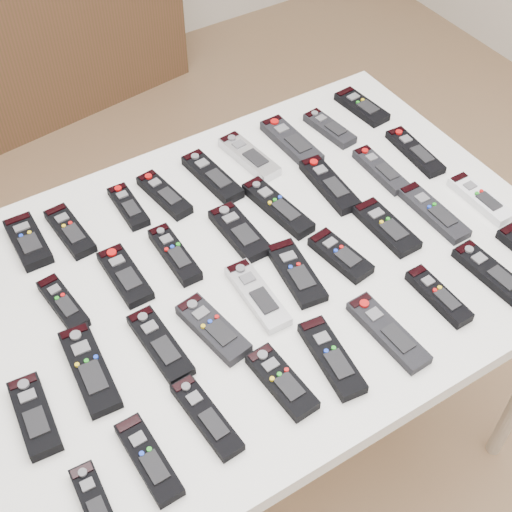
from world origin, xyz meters
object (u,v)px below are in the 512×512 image
remote_19 (90,369)px  remote_32 (332,358)px  table (256,280)px  remote_8 (330,129)px  remote_4 (164,195)px  remote_10 (63,303)px  remote_29 (149,459)px  remote_30 (206,417)px  remote_16 (380,170)px  remote_27 (480,199)px  remote_2 (70,231)px  remote_12 (175,254)px  remote_22 (257,295)px  remote_31 (282,382)px  remote_7 (291,142)px  remote_5 (212,177)px  remote_24 (340,255)px  remote_23 (296,273)px  remote_34 (439,296)px  remote_13 (239,232)px  remote_26 (434,212)px  remote_9 (362,107)px  remote_33 (388,332)px  remote_15 (329,185)px  remote_18 (35,416)px  remote_14 (278,207)px  remote_17 (415,152)px  remote_3 (128,207)px  remote_11 (125,276)px  remote_20 (160,345)px  remote_25 (386,227)px  remote_1 (28,241)px  remote_35 (492,274)px  remote_21 (213,329)px

remote_19 → remote_32: remote_32 is taller
table → remote_8: bearing=35.3°
remote_4 → remote_10: same height
remote_29 → remote_30: 0.12m
table → remote_4: (-0.07, 0.27, 0.07)m
remote_16 → remote_27: size_ratio=0.99×
remote_2 → remote_16: remote_16 is taller
remote_10 → remote_16: bearing=-7.0°
remote_12 → remote_29: 0.46m
remote_22 → remote_4: bearing=95.9°
remote_29 → remote_31: bearing=0.3°
remote_7 → remote_22: remote_7 is taller
remote_30 → remote_32: (0.26, -0.02, 0.00)m
remote_22 → remote_10: bearing=153.3°
remote_5 → remote_24: size_ratio=1.26×
remote_7 → remote_23: 0.42m
remote_2 → remote_19: bearing=-109.9°
remote_7 → remote_34: bearing=-93.7°
remote_16 → remote_13: bearing=-179.1°
remote_7 → remote_26: size_ratio=1.03×
remote_9 → remote_33: bearing=-128.6°
remote_15 → remote_30: size_ratio=1.08×
remote_18 → remote_24: size_ratio=1.09×
remote_14 → remote_17: bearing=-8.4°
remote_3 → remote_27: size_ratio=0.84×
table → remote_24: (0.15, -0.08, 0.07)m
remote_11 → remote_34: 0.63m
remote_33 → remote_23: bearing=104.0°
remote_13 → remote_15: size_ratio=0.89×
remote_32 → remote_33: bearing=2.7°
table → remote_26: (0.40, -0.09, 0.07)m
remote_11 → remote_14: (0.37, 0.00, 0.00)m
remote_12 → remote_33: bearing=-56.7°
table → remote_20: 0.29m
remote_15 → remote_25: size_ratio=1.12×
remote_4 → remote_7: size_ratio=0.84×
remote_11 → remote_16: same height
remote_17 → remote_23: same height
table → remote_8: remote_8 is taller
remote_1 → remote_26: bearing=-24.8°
remote_31 → remote_13: bearing=66.9°
remote_11 → remote_17: 0.76m
remote_3 → remote_27: 0.79m
remote_8 → remote_13: size_ratio=0.91×
remote_23 → remote_35: (0.34, -0.21, 0.00)m
remote_16 → remote_30: remote_16 is taller
remote_17 → remote_25: bearing=-139.9°
remote_12 → remote_18: same height
remote_29 → remote_30: bearing=7.3°
remote_21 → remote_26: (0.57, 0.02, -0.00)m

